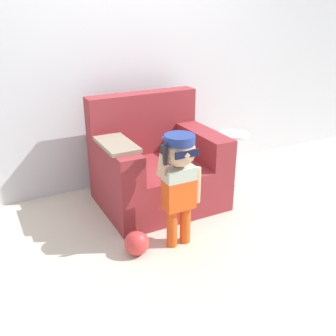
# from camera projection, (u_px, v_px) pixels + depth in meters

# --- Properties ---
(ground_plane) EXTENTS (10.00, 10.00, 0.00)m
(ground_plane) POSITION_uv_depth(u_px,v_px,m) (159.00, 208.00, 3.52)
(ground_plane) COLOR beige
(wall_back) EXTENTS (10.00, 0.05, 2.60)m
(wall_back) POSITION_uv_depth(u_px,v_px,m) (123.00, 50.00, 3.61)
(wall_back) COLOR silver
(wall_back) RESTS_ON ground_plane
(armchair) EXTENTS (1.05, 0.85, 0.96)m
(armchair) POSITION_uv_depth(u_px,v_px,m) (156.00, 167.00, 3.53)
(armchair) COLOR maroon
(armchair) RESTS_ON ground_plane
(person_child) EXTENTS (0.36, 0.27, 0.87)m
(person_child) POSITION_uv_depth(u_px,v_px,m) (179.00, 174.00, 2.78)
(person_child) COLOR #E05119
(person_child) RESTS_ON ground_plane
(side_table) EXTENTS (0.29, 0.29, 0.53)m
(side_table) POSITION_uv_depth(u_px,v_px,m) (233.00, 154.00, 3.89)
(side_table) COLOR white
(side_table) RESTS_ON ground_plane
(toy_ball) EXTENTS (0.18, 0.18, 0.18)m
(toy_ball) POSITION_uv_depth(u_px,v_px,m) (137.00, 243.00, 2.85)
(toy_ball) COLOR #D13838
(toy_ball) RESTS_ON ground_plane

